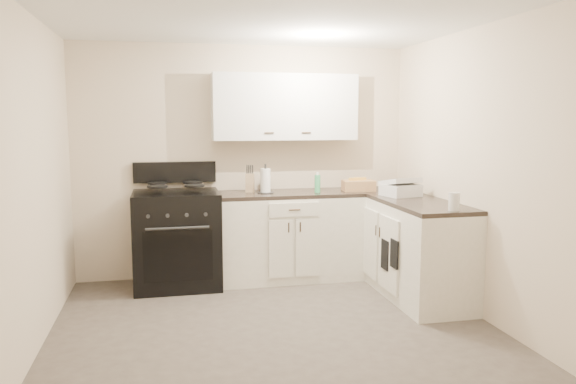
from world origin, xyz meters
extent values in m
plane|color=#473F38|center=(0.00, 0.00, 0.00)|extent=(3.60, 3.60, 0.00)
plane|color=white|center=(0.00, 0.00, 2.50)|extent=(3.60, 3.60, 0.00)
plane|color=beige|center=(0.00, 1.80, 1.25)|extent=(3.60, 0.00, 3.60)
plane|color=beige|center=(1.80, 0.00, 1.25)|extent=(0.00, 3.60, 3.60)
plane|color=beige|center=(-1.80, 0.00, 1.25)|extent=(0.00, 3.60, 3.60)
plane|color=beige|center=(0.00, -1.80, 1.25)|extent=(3.60, 0.00, 3.60)
cube|color=white|center=(0.43, 1.50, 0.45)|extent=(1.55, 0.60, 0.90)
cube|color=white|center=(1.50, 0.85, 0.45)|extent=(0.60, 1.90, 0.90)
cube|color=black|center=(0.43, 1.50, 0.92)|extent=(1.55, 0.60, 0.04)
cube|color=black|center=(1.50, 0.85, 0.92)|extent=(0.60, 1.90, 0.04)
cube|color=silver|center=(0.43, 1.65, 1.84)|extent=(1.55, 0.30, 0.70)
cube|color=black|center=(-0.75, 1.48, 0.46)|extent=(0.86, 0.74, 1.04)
cube|color=tan|center=(0.03, 1.59, 1.04)|extent=(0.11, 0.10, 0.20)
cylinder|color=white|center=(0.18, 1.48, 1.07)|extent=(0.14, 0.14, 0.26)
cylinder|color=#45B56D|center=(0.73, 1.40, 1.03)|extent=(0.08, 0.08, 0.19)
cube|color=black|center=(0.23, 1.74, 1.00)|extent=(0.11, 0.06, 0.13)
cube|color=tan|center=(1.20, 1.45, 1.00)|extent=(0.36, 0.26, 0.11)
cube|color=white|center=(1.48, 0.96, 1.00)|extent=(0.39, 0.37, 0.12)
cylinder|color=silver|center=(1.54, 0.00, 1.02)|extent=(0.11, 0.11, 0.16)
cube|color=black|center=(1.18, 0.39, 0.49)|extent=(0.02, 0.15, 0.26)
cube|color=black|center=(1.18, 0.60, 0.43)|extent=(0.02, 0.16, 0.28)
camera|label=1|loc=(-0.85, -4.28, 1.71)|focal=35.00mm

